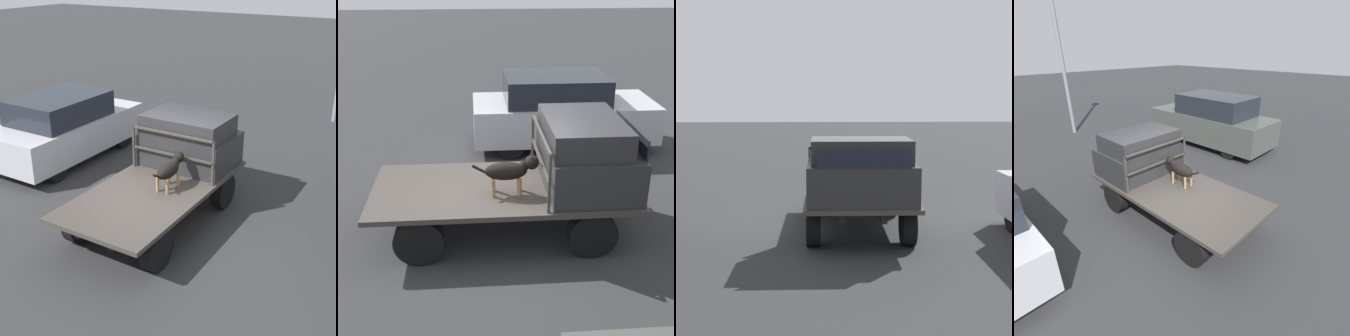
# 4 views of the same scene
# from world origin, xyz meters

# --- Properties ---
(ground_plane) EXTENTS (80.00, 80.00, 0.00)m
(ground_plane) POSITION_xyz_m (0.00, 0.00, 0.00)
(ground_plane) COLOR #2D2D30
(flatbed_truck) EXTENTS (4.09, 1.96, 0.78)m
(flatbed_truck) POSITION_xyz_m (0.00, 0.00, 0.58)
(flatbed_truck) COLOR black
(flatbed_truck) RESTS_ON ground
(truck_cab) EXTENTS (1.34, 1.84, 1.09)m
(truck_cab) POSITION_xyz_m (1.29, 0.00, 1.30)
(truck_cab) COLOR #28282B
(truck_cab) RESTS_ON flatbed_truck
(truck_headboard) EXTENTS (0.04, 1.84, 0.89)m
(truck_headboard) POSITION_xyz_m (0.58, 0.00, 1.37)
(truck_headboard) COLOR #3D3833
(truck_headboard) RESTS_ON flatbed_truck
(dog) EXTENTS (1.05, 0.28, 0.64)m
(dog) POSITION_xyz_m (0.11, -0.25, 1.17)
(dog) COLOR #9E7547
(dog) RESTS_ON flatbed_truck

